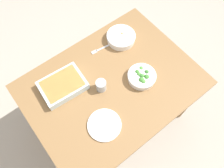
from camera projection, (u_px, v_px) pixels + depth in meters
The scene contains 9 objects.
ground_plane at pixel (112, 117), 2.22m from camera, with size 6.00×6.00×0.00m, color #B2A899.
dining_table at pixel (112, 89), 1.64m from camera, with size 1.20×0.90×0.74m.
stew_bowl at pixel (121, 37), 1.70m from camera, with size 0.22×0.22×0.06m.
broccoli_bowl at pixel (142, 76), 1.55m from camera, with size 0.20×0.20×0.07m.
baking_dish at pixel (63, 85), 1.52m from camera, with size 0.32×0.24×0.06m.
drink_cup at pixel (101, 86), 1.51m from camera, with size 0.07×0.07×0.08m.
side_plate at pixel (104, 125), 1.42m from camera, with size 0.22×0.22×0.01m, color white.
spoon_by_stew at pixel (126, 40), 1.73m from camera, with size 0.14×0.14×0.01m.
fork_on_table at pixel (100, 49), 1.69m from camera, with size 0.18×0.04×0.01m.
Camera 1 is at (0.43, 0.55, 2.14)m, focal length 35.58 mm.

